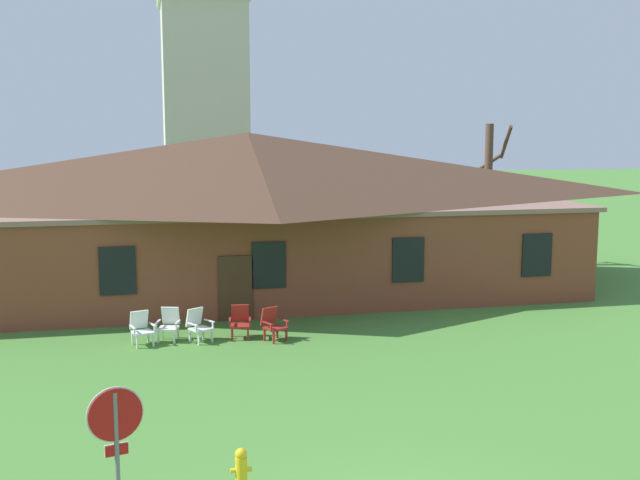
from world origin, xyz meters
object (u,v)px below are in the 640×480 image
at_px(lawn_chair_by_porch, 141,327).
at_px(fire_hydrant, 241,472).
at_px(lawn_chair_left_end, 198,324).
at_px(lawn_chair_middle, 240,321).
at_px(lawn_chair_near_door, 169,323).
at_px(stop_sign, 116,437).
at_px(lawn_chair_right_end, 273,323).

relative_size(lawn_chair_by_porch, fire_hydrant, 1.21).
distance_m(lawn_chair_left_end, fire_hydrant, 9.64).
distance_m(lawn_chair_middle, fire_hydrant, 9.85).
bearing_deg(lawn_chair_near_door, lawn_chair_by_porch, -159.43).
bearing_deg(stop_sign, lawn_chair_left_end, 80.72).
xyz_separation_m(lawn_chair_near_door, fire_hydrant, (0.92, -9.93, -0.12)).
xyz_separation_m(lawn_chair_near_door, lawn_chair_middle, (2.04, -0.14, 0.00)).
relative_size(stop_sign, lawn_chair_middle, 2.59).
distance_m(lawn_chair_near_door, lawn_chair_middle, 2.04).
height_order(lawn_chair_by_porch, lawn_chair_near_door, same).
height_order(lawn_chair_by_porch, lawn_chair_middle, same).
relative_size(lawn_chair_middle, fire_hydrant, 1.21).
distance_m(lawn_chair_left_end, lawn_chair_right_end, 2.14).
relative_size(stop_sign, fire_hydrant, 3.13).
bearing_deg(lawn_chair_right_end, lawn_chair_near_door, 167.60).
bearing_deg(lawn_chair_left_end, lawn_chair_near_door, 160.20).
bearing_deg(lawn_chair_right_end, lawn_chair_by_porch, 174.62).
xyz_separation_m(lawn_chair_by_porch, lawn_chair_middle, (2.82, 0.15, 0.00)).
bearing_deg(lawn_chair_right_end, stop_sign, -110.08).
relative_size(lawn_chair_by_porch, lawn_chair_left_end, 1.00).
height_order(lawn_chair_near_door, lawn_chair_middle, same).
bearing_deg(lawn_chair_near_door, lawn_chair_middle, -3.96).
xyz_separation_m(stop_sign, fire_hydrant, (1.91, 1.45, -1.37)).
bearing_deg(lawn_chair_right_end, lawn_chair_left_end, 170.59).
relative_size(stop_sign, lawn_chair_near_door, 2.59).
distance_m(lawn_chair_right_end, fire_hydrant, 9.50).
height_order(stop_sign, lawn_chair_near_door, stop_sign).
bearing_deg(stop_sign, lawn_chair_middle, 74.89).
xyz_separation_m(lawn_chair_middle, fire_hydrant, (-1.12, -9.79, -0.12)).
height_order(stop_sign, lawn_chair_middle, stop_sign).
bearing_deg(lawn_chair_right_end, fire_hydrant, -102.22).
distance_m(stop_sign, lawn_chair_near_door, 11.49).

